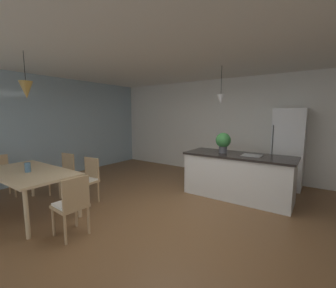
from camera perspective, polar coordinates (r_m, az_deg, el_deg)
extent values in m
cube|color=brown|center=(3.87, 1.28, -18.92)|extent=(10.00, 8.40, 0.04)
cube|color=white|center=(3.62, 1.43, 24.51)|extent=(10.00, 8.40, 0.12)
cube|color=white|center=(6.44, 17.68, 4.06)|extent=(10.00, 0.12, 2.70)
cube|color=#9EB7C6|center=(6.65, -29.27, 3.55)|extent=(0.06, 8.40, 2.70)
cube|color=#D1B284|center=(4.50, -32.34, -6.16)|extent=(1.83, 0.96, 0.04)
cylinder|color=#D1B284|center=(5.48, -31.61, -7.73)|extent=(0.06, 0.06, 0.73)
cylinder|color=#D1B284|center=(4.05, -21.88, -12.31)|extent=(0.06, 0.06, 0.73)
cylinder|color=#D1B284|center=(3.71, -32.63, -14.83)|extent=(0.06, 0.06, 0.73)
cube|color=tan|center=(3.52, -23.88, -14.38)|extent=(0.42, 0.42, 0.04)
cube|color=white|center=(3.50, -23.91, -13.85)|extent=(0.38, 0.38, 0.03)
cube|color=tan|center=(3.29, -22.60, -11.59)|extent=(0.05, 0.38, 0.42)
cylinder|color=tan|center=(3.68, -27.43, -17.40)|extent=(0.04, 0.04, 0.41)
cylinder|color=tan|center=(3.81, -22.59, -16.22)|extent=(0.04, 0.04, 0.41)
cylinder|color=tan|center=(3.40, -24.93, -19.39)|extent=(0.04, 0.04, 0.41)
cylinder|color=tan|center=(3.54, -19.77, -17.97)|extent=(0.04, 0.04, 0.41)
cube|color=tan|center=(5.26, -25.77, -7.22)|extent=(0.44, 0.44, 0.04)
cube|color=white|center=(5.25, -25.79, -6.85)|extent=(0.39, 0.39, 0.03)
cube|color=tan|center=(5.31, -24.32, -4.46)|extent=(0.38, 0.07, 0.42)
cylinder|color=tan|center=(5.10, -26.11, -10.35)|extent=(0.04, 0.04, 0.41)
cylinder|color=tan|center=(5.37, -28.19, -9.57)|extent=(0.04, 0.04, 0.41)
cylinder|color=tan|center=(5.28, -23.03, -9.55)|extent=(0.04, 0.04, 0.41)
cylinder|color=tan|center=(5.55, -25.20, -8.85)|extent=(0.04, 0.04, 0.41)
cube|color=tan|center=(4.58, -20.64, -9.10)|extent=(0.43, 0.43, 0.04)
cube|color=white|center=(4.57, -20.66, -8.68)|extent=(0.39, 0.39, 0.03)
cube|color=tan|center=(4.63, -19.04, -5.89)|extent=(0.38, 0.06, 0.42)
cylinder|color=tan|center=(4.42, -20.82, -12.77)|extent=(0.04, 0.04, 0.41)
cylinder|color=tan|center=(4.68, -23.50, -11.78)|extent=(0.04, 0.04, 0.41)
cylinder|color=tan|center=(4.63, -17.48, -11.71)|extent=(0.04, 0.04, 0.41)
cylinder|color=tan|center=(4.87, -20.23, -10.84)|extent=(0.04, 0.04, 0.41)
cube|color=tan|center=(5.70, -36.99, -6.91)|extent=(0.42, 0.42, 0.04)
cube|color=white|center=(5.69, -37.01, -6.57)|extent=(0.37, 0.37, 0.03)
cylinder|color=tan|center=(5.64, -34.64, -9.22)|extent=(0.04, 0.04, 0.41)
cylinder|color=tan|center=(5.96, -35.68, -8.47)|extent=(0.04, 0.04, 0.41)
cube|color=silver|center=(4.84, 17.48, -7.93)|extent=(2.08, 0.80, 0.88)
cube|color=black|center=(4.75, 17.69, -2.80)|extent=(2.14, 0.86, 0.04)
cube|color=gray|center=(4.68, 20.76, -2.78)|extent=(0.36, 0.30, 0.01)
cube|color=silver|center=(5.83, 28.55, -1.07)|extent=(0.65, 0.64, 1.85)
cylinder|color=#4C4C4C|center=(5.53, 25.19, -1.28)|extent=(0.02, 0.02, 1.11)
cylinder|color=black|center=(4.33, -33.04, 16.52)|extent=(0.01, 0.01, 0.46)
cone|color=olive|center=(4.28, -32.68, 11.66)|extent=(0.20, 0.20, 0.27)
cylinder|color=black|center=(4.87, 13.60, 15.73)|extent=(0.01, 0.01, 0.57)
cone|color=#B7B7B7|center=(4.82, 13.45, 11.21)|extent=(0.16, 0.16, 0.19)
cylinder|color=#4C4C51|center=(4.84, 13.96, -1.41)|extent=(0.17, 0.17, 0.14)
sphere|color=#387F3D|center=(4.81, 14.04, 0.97)|extent=(0.31, 0.31, 0.31)
cylinder|color=slate|center=(4.40, -32.41, -5.12)|extent=(0.09, 0.09, 0.16)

